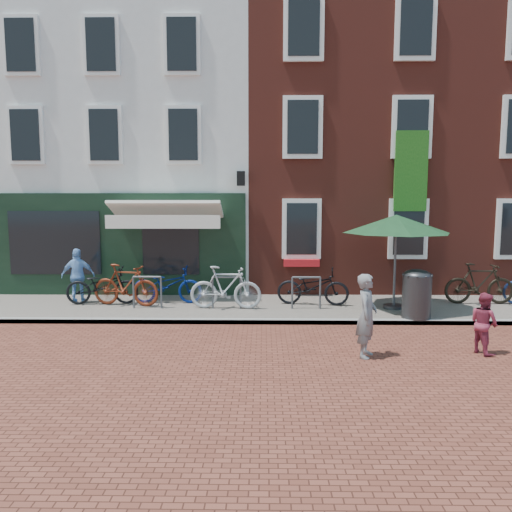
{
  "coord_description": "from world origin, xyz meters",
  "views": [
    {
      "loc": [
        -0.57,
        -11.03,
        2.9
      ],
      "look_at": [
        -0.76,
        0.97,
        1.46
      ],
      "focal_mm": 34.75,
      "sensor_mm": 36.0,
      "label": 1
    }
  ],
  "objects_px": {
    "litter_bin": "(417,291)",
    "boy": "(484,323)",
    "woman": "(367,316)",
    "bicycle_1": "(126,285)",
    "parasol": "(396,220)",
    "cafe_person": "(78,276)",
    "bicycle_5": "(479,284)",
    "bicycle_0": "(102,286)",
    "bicycle_2": "(167,285)",
    "bicycle_4": "(313,286)",
    "bicycle_3": "(226,287)"
  },
  "relations": [
    {
      "from": "litter_bin",
      "to": "boy",
      "type": "relative_size",
      "value": 1.06
    },
    {
      "from": "woman",
      "to": "bicycle_1",
      "type": "distance_m",
      "value": 6.58
    },
    {
      "from": "parasol",
      "to": "woman",
      "type": "relative_size",
      "value": 1.74
    },
    {
      "from": "parasol",
      "to": "cafe_person",
      "type": "bearing_deg",
      "value": 176.26
    },
    {
      "from": "litter_bin",
      "to": "parasol",
      "type": "distance_m",
      "value": 1.9
    },
    {
      "from": "litter_bin",
      "to": "bicycle_5",
      "type": "xyz_separation_m",
      "value": [
        2.11,
        1.53,
        -0.09
      ]
    },
    {
      "from": "litter_bin",
      "to": "bicycle_0",
      "type": "xyz_separation_m",
      "value": [
        -7.77,
        1.36,
        -0.14
      ]
    },
    {
      "from": "bicycle_2",
      "to": "bicycle_4",
      "type": "relative_size",
      "value": 1.0
    },
    {
      "from": "bicycle_5",
      "to": "bicycle_1",
      "type": "bearing_deg",
      "value": 93.57
    },
    {
      "from": "bicycle_1",
      "to": "bicycle_2",
      "type": "height_order",
      "value": "bicycle_1"
    },
    {
      "from": "bicycle_4",
      "to": "bicycle_1",
      "type": "bearing_deg",
      "value": 100.68
    },
    {
      "from": "woman",
      "to": "bicycle_0",
      "type": "distance_m",
      "value": 7.23
    },
    {
      "from": "bicycle_0",
      "to": "bicycle_2",
      "type": "relative_size",
      "value": 1.0
    },
    {
      "from": "bicycle_0",
      "to": "bicycle_4",
      "type": "relative_size",
      "value": 1.0
    },
    {
      "from": "boy",
      "to": "bicycle_4",
      "type": "xyz_separation_m",
      "value": [
        -2.81,
        3.67,
        0.01
      ]
    },
    {
      "from": "woman",
      "to": "boy",
      "type": "bearing_deg",
      "value": -63.14
    },
    {
      "from": "bicycle_0",
      "to": "bicycle_3",
      "type": "distance_m",
      "value": 3.31
    },
    {
      "from": "bicycle_4",
      "to": "bicycle_5",
      "type": "distance_m",
      "value": 4.38
    },
    {
      "from": "bicycle_1",
      "to": "bicycle_5",
      "type": "height_order",
      "value": "same"
    },
    {
      "from": "bicycle_3",
      "to": "bicycle_4",
      "type": "height_order",
      "value": "bicycle_3"
    },
    {
      "from": "bicycle_1",
      "to": "bicycle_5",
      "type": "bearing_deg",
      "value": -76.56
    },
    {
      "from": "litter_bin",
      "to": "bicycle_0",
      "type": "distance_m",
      "value": 7.89
    },
    {
      "from": "litter_bin",
      "to": "bicycle_1",
      "type": "bearing_deg",
      "value": 170.52
    },
    {
      "from": "bicycle_1",
      "to": "bicycle_2",
      "type": "relative_size",
      "value": 0.97
    },
    {
      "from": "cafe_person",
      "to": "bicycle_4",
      "type": "xyz_separation_m",
      "value": [
        6.2,
        -0.17,
        -0.24
      ]
    },
    {
      "from": "bicycle_5",
      "to": "boy",
      "type": "bearing_deg",
      "value": 159.24
    },
    {
      "from": "parasol",
      "to": "bicycle_1",
      "type": "xyz_separation_m",
      "value": [
        -6.85,
        0.19,
        -1.68
      ]
    },
    {
      "from": "bicycle_3",
      "to": "bicycle_5",
      "type": "distance_m",
      "value": 6.64
    },
    {
      "from": "bicycle_1",
      "to": "bicycle_0",
      "type": "bearing_deg",
      "value": 86.65
    },
    {
      "from": "bicycle_0",
      "to": "bicycle_1",
      "type": "relative_size",
      "value": 1.03
    },
    {
      "from": "bicycle_2",
      "to": "bicycle_1",
      "type": "bearing_deg",
      "value": 109.79
    },
    {
      "from": "bicycle_2",
      "to": "parasol",
      "type": "bearing_deg",
      "value": -94.28
    },
    {
      "from": "boy",
      "to": "bicycle_3",
      "type": "height_order",
      "value": "bicycle_3"
    },
    {
      "from": "bicycle_4",
      "to": "bicycle_0",
      "type": "bearing_deg",
      "value": 98.62
    },
    {
      "from": "bicycle_2",
      "to": "bicycle_5",
      "type": "relative_size",
      "value": 1.03
    },
    {
      "from": "litter_bin",
      "to": "bicycle_1",
      "type": "xyz_separation_m",
      "value": [
        -7.11,
        1.19,
        -0.09
      ]
    },
    {
      "from": "cafe_person",
      "to": "bicycle_3",
      "type": "distance_m",
      "value": 4.02
    },
    {
      "from": "cafe_person",
      "to": "bicycle_3",
      "type": "relative_size",
      "value": 0.8
    },
    {
      "from": "woman",
      "to": "bicycle_3",
      "type": "relative_size",
      "value": 0.85
    },
    {
      "from": "parasol",
      "to": "bicycle_3",
      "type": "xyz_separation_m",
      "value": [
        -4.24,
        -0.12,
        -1.68
      ]
    },
    {
      "from": "bicycle_4",
      "to": "bicycle_5",
      "type": "height_order",
      "value": "bicycle_5"
    },
    {
      "from": "cafe_person",
      "to": "bicycle_2",
      "type": "bearing_deg",
      "value": 169.07
    },
    {
      "from": "boy",
      "to": "bicycle_3",
      "type": "relative_size",
      "value": 0.64
    },
    {
      "from": "cafe_person",
      "to": "woman",
      "type": "bearing_deg",
      "value": 138.21
    },
    {
      "from": "woman",
      "to": "litter_bin",
      "type": "bearing_deg",
      "value": -12.75
    },
    {
      "from": "boy",
      "to": "bicycle_0",
      "type": "bearing_deg",
      "value": 45.71
    },
    {
      "from": "bicycle_3",
      "to": "bicycle_4",
      "type": "distance_m",
      "value": 2.29
    },
    {
      "from": "parasol",
      "to": "bicycle_3",
      "type": "relative_size",
      "value": 1.48
    },
    {
      "from": "bicycle_0",
      "to": "bicycle_2",
      "type": "xyz_separation_m",
      "value": [
        1.67,
        0.17,
        0.0
      ]
    },
    {
      "from": "cafe_person",
      "to": "bicycle_2",
      "type": "distance_m",
      "value": 2.37
    }
  ]
}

